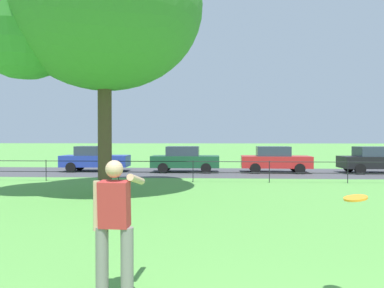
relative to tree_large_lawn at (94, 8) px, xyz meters
The scene contains 9 objects.
street_strip 12.22m from the tree_large_lawn, 61.03° to the left, with size 80.00×6.39×0.01m, color #424247.
park_fence 8.77m from the tree_large_lawn, 39.51° to the left, with size 31.32×0.04×1.00m.
tree_large_lawn is the anchor object (origin of this frame).
person_thrower 10.58m from the tree_large_lawn, 70.26° to the right, with size 0.54×0.75×1.74m.
frisbee 11.60m from the tree_large_lawn, 54.92° to the right, with size 0.35×0.35×0.07m.
car_blue_right 11.42m from the tree_large_lawn, 108.23° to the left, with size 4.06×1.94×1.54m.
car_dark_green_far_right 11.11m from the tree_large_lawn, 75.02° to the left, with size 4.01×1.84×1.54m.
car_red_far_left 13.36m from the tree_large_lawn, 49.74° to the left, with size 4.06×1.93×1.54m.
car_black_center 17.30m from the tree_large_lawn, 34.11° to the left, with size 4.06×1.93×1.54m.
Camera 1 is at (-0.71, -2.21, 2.01)m, focal length 34.87 mm.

